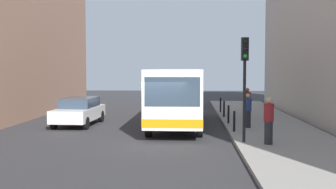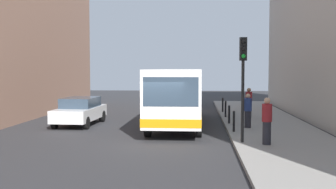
# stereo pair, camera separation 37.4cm
# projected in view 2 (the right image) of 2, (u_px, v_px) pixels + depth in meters

# --- Properties ---
(ground_plane) EXTENTS (80.00, 80.00, 0.00)m
(ground_plane) POSITION_uv_depth(u_px,v_px,m) (155.00, 140.00, 17.73)
(ground_plane) COLOR #2D2D30
(sidewalk) EXTENTS (4.40, 40.00, 0.15)m
(sidewalk) POSITION_uv_depth(u_px,v_px,m) (285.00, 140.00, 17.33)
(sidewalk) COLOR gray
(sidewalk) RESTS_ON ground
(bus) EXTENTS (2.59, 11.03, 3.00)m
(bus) POSITION_uv_depth(u_px,v_px,m) (178.00, 93.00, 22.54)
(bus) COLOR white
(bus) RESTS_ON ground
(car_beside_bus) EXTENTS (2.01, 4.47, 1.48)m
(car_beside_bus) POSITION_uv_depth(u_px,v_px,m) (80.00, 110.00, 22.55)
(car_beside_bus) COLOR silver
(car_beside_bus) RESTS_ON ground
(car_behind_bus) EXTENTS (1.89, 4.41, 1.48)m
(car_behind_bus) POSITION_uv_depth(u_px,v_px,m) (180.00, 96.00, 34.51)
(car_behind_bus) COLOR #A5A8AD
(car_behind_bus) RESTS_ON ground
(traffic_light) EXTENTS (0.28, 0.33, 4.10)m
(traffic_light) POSITION_uv_depth(u_px,v_px,m) (243.00, 69.00, 16.27)
(traffic_light) COLOR black
(traffic_light) RESTS_ON sidewalk
(bollard_near) EXTENTS (0.11, 0.11, 0.95)m
(bollard_near) POSITION_uv_depth(u_px,v_px,m) (234.00, 121.00, 19.15)
(bollard_near) COLOR black
(bollard_near) RESTS_ON sidewalk
(bollard_mid) EXTENTS (0.11, 0.11, 0.95)m
(bollard_mid) POSITION_uv_depth(u_px,v_px,m) (229.00, 114.00, 22.07)
(bollard_mid) COLOR black
(bollard_mid) RESTS_ON sidewalk
(bollard_far) EXTENTS (0.11, 0.11, 0.95)m
(bollard_far) POSITION_uv_depth(u_px,v_px,m) (226.00, 109.00, 24.99)
(bollard_far) COLOR black
(bollard_far) RESTS_ON sidewalk
(bollard_farthest) EXTENTS (0.11, 0.11, 0.95)m
(bollard_farthest) POSITION_uv_depth(u_px,v_px,m) (223.00, 105.00, 27.90)
(bollard_farthest) COLOR black
(bollard_farthest) RESTS_ON sidewalk
(pedestrian_near_signal) EXTENTS (0.38, 0.38, 1.80)m
(pedestrian_near_signal) POSITION_uv_depth(u_px,v_px,m) (267.00, 121.00, 15.90)
(pedestrian_near_signal) COLOR #26262D
(pedestrian_near_signal) RESTS_ON sidewalk
(pedestrian_mid_sidewalk) EXTENTS (0.38, 0.38, 1.67)m
(pedestrian_mid_sidewalk) POSITION_uv_depth(u_px,v_px,m) (248.00, 111.00, 20.46)
(pedestrian_mid_sidewalk) COLOR #26262D
(pedestrian_mid_sidewalk) RESTS_ON sidewalk
(pedestrian_far_sidewalk) EXTENTS (0.38, 0.38, 1.76)m
(pedestrian_far_sidewalk) POSITION_uv_depth(u_px,v_px,m) (249.00, 103.00, 24.61)
(pedestrian_far_sidewalk) COLOR #26262D
(pedestrian_far_sidewalk) RESTS_ON sidewalk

